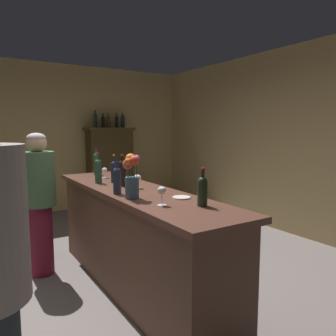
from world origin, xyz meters
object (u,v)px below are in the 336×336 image
Objects in this scene: wine_bottle_chardonnay at (117,179)px; wine_bottle_malbec at (114,171)px; cheese_plate at (181,198)px; wine_glass_mid at (105,170)px; display_bottle_left at (95,120)px; wine_bottle_syrah at (122,171)px; display_bottle_midright at (117,121)px; display_cabinet at (110,166)px; wine_bottle_rose at (202,190)px; wine_glass_rear at (162,192)px; patron_by_cabinet at (39,198)px; flower_arrangement at (132,175)px; display_bottle_midleft at (103,121)px; wine_bottle_merlot at (98,170)px; wine_bottle_pinot at (96,163)px; display_bottle_center at (108,121)px; bar_counter at (135,239)px; wine_glass_front at (137,178)px; display_bottle_right at (123,121)px.

wine_bottle_malbec reaches higher than wine_bottle_chardonnay.
cheese_plate is (0.15, -1.06, -0.13)m from wine_bottle_malbec.
wine_glass_mid is 1.44m from cheese_plate.
display_bottle_left is (0.69, 3.92, 0.75)m from cheese_plate.
wine_bottle_syrah is 3.41m from display_bottle_midright.
wine_bottle_chardonnay is at bearing -107.28° from display_bottle_left.
display_cabinet is 3.09m from wine_bottle_malbec.
wine_bottle_rose is 4.34m from display_bottle_left.
wine_glass_rear is 0.10× the size of patron_by_cabinet.
display_bottle_left is at bearing 80.37° from wine_bottle_rose.
flower_arrangement is 3.93m from display_bottle_midleft.
wine_bottle_chardonnay is 3.72m from display_bottle_midleft.
wine_bottle_chardonnay is 0.66m from wine_bottle_merlot.
wine_bottle_merlot is 0.99× the size of display_bottle_left.
wine_bottle_pinot is at bearing 77.38° from wine_bottle_chardonnay.
wine_bottle_malbec is 0.74m from wine_bottle_pinot.
wine_bottle_malbec is at bearing -111.27° from display_bottle_center.
display_bottle_center reaches higher than wine_bottle_rose.
wine_glass_rear is at bearing -107.19° from display_cabinet.
wine_bottle_merlot is 3.21m from display_bottle_midright.
wine_bottle_chardonnay is 0.96× the size of wine_bottle_malbec.
wine_bottle_pinot is 0.91× the size of flower_arrangement.
flower_arrangement is at bearing -108.09° from display_bottle_midleft.
wine_bottle_rose is (0.29, -1.43, -0.02)m from wine_bottle_merlot.
display_bottle_midleft is 3.17m from patron_by_cabinet.
display_cabinet is at bearing 70.16° from flower_arrangement.
wine_bottle_malbec is at bearing -95.37° from wine_bottle_pinot.
display_bottle_midleft reaches higher than bar_counter.
wine_bottle_merlot is at bearing 159.62° from wine_bottle_malbec.
wine_glass_front is (-0.02, -1.18, -0.05)m from wine_bottle_pinot.
wine_bottle_merlot is 2.27× the size of wine_glass_rear.
display_bottle_midright reaches higher than patron_by_cabinet.
display_bottle_right is (1.42, 2.86, 0.61)m from wine_bottle_malbec.
wine_bottle_syrah is 0.61m from wine_glass_mid.
wine_bottle_rose is 0.31m from wine_glass_rear.
wine_glass_front is 0.49× the size of display_bottle_midleft.
bar_counter is 1.03m from wine_glass_mid.
display_bottle_midright is (0.45, 0.00, -0.02)m from display_bottle_left.
wine_bottle_rose is 0.19× the size of patron_by_cabinet.
wine_bottle_pinot is at bearing 71.31° from wine_bottle_merlot.
cheese_plate is at bearing -100.02° from display_bottle_left.
display_cabinet is 5.23× the size of wine_bottle_malbec.
cheese_plate is (0.09, -1.79, -0.15)m from wine_bottle_pinot.
display_bottle_right is at bearing 85.23° from patron_by_cabinet.
bar_counter is 0.69m from wine_bottle_syrah.
bar_counter is 8.62× the size of wine_bottle_syrah.
cheese_plate is 0.53× the size of display_bottle_midright.
bar_counter is 8.03× the size of wine_bottle_pinot.
wine_glass_front is 0.36× the size of flower_arrangement.
flower_arrangement is at bearing -112.03° from display_bottle_midright.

